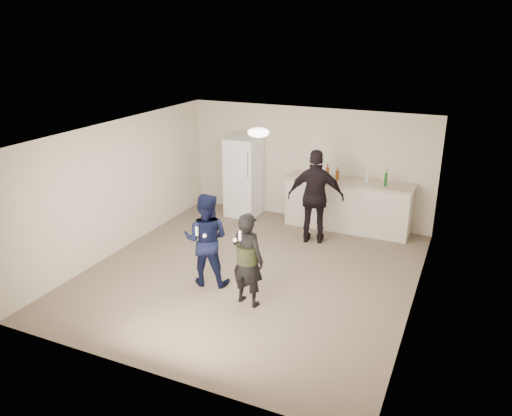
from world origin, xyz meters
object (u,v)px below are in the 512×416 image
at_px(counter, 347,206).
at_px(man, 206,240).
at_px(shaker, 314,173).
at_px(fridge, 243,177).
at_px(woman, 248,259).
at_px(spectator, 316,197).

bearing_deg(counter, man, -115.00).
bearing_deg(shaker, counter, 4.61).
bearing_deg(fridge, woman, -63.63).
bearing_deg(woman, counter, -89.68).
xyz_separation_m(counter, man, (-1.54, -3.30, 0.27)).
relative_size(counter, fridge, 1.44).
height_order(counter, spectator, spectator).
distance_m(counter, man, 3.66).
xyz_separation_m(shaker, man, (-0.79, -3.24, -0.38)).
distance_m(shaker, spectator, 0.92).
bearing_deg(man, shaker, -117.40).
distance_m(counter, shaker, 0.99).
relative_size(shaker, woman, 0.11).
relative_size(counter, spectator, 1.37).
xyz_separation_m(man, spectator, (1.11, 2.41, 0.15)).
relative_size(man, woman, 1.05).
bearing_deg(shaker, fridge, -179.67).
bearing_deg(spectator, man, 52.02).
bearing_deg(fridge, shaker, 0.33).
xyz_separation_m(counter, spectator, (-0.43, -0.90, 0.42)).
xyz_separation_m(man, woman, (0.91, -0.33, -0.04)).
xyz_separation_m(counter, fridge, (-2.40, -0.07, 0.38)).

